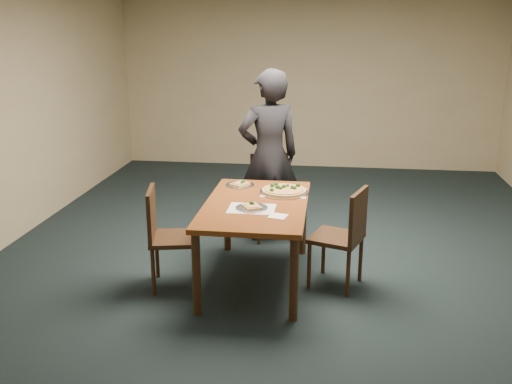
# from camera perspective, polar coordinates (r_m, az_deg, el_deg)

# --- Properties ---
(ground) EXTENTS (8.00, 8.00, 0.00)m
(ground) POSITION_cam_1_polar(r_m,az_deg,el_deg) (5.70, 3.20, -7.06)
(ground) COLOR black
(ground) RESTS_ON ground
(room_shell) EXTENTS (8.00, 8.00, 8.00)m
(room_shell) POSITION_cam_1_polar(r_m,az_deg,el_deg) (5.25, 3.51, 10.60)
(room_shell) COLOR tan
(room_shell) RESTS_ON ground
(dining_table) EXTENTS (0.90, 1.50, 0.75)m
(dining_table) POSITION_cam_1_polar(r_m,az_deg,el_deg) (5.08, 0.00, -2.07)
(dining_table) COLOR #612E13
(dining_table) RESTS_ON ground
(chair_far) EXTENTS (0.52, 0.52, 0.91)m
(chair_far) POSITION_cam_1_polar(r_m,az_deg,el_deg) (6.25, 1.50, 0.14)
(chair_far) COLOR black
(chair_far) RESTS_ON ground
(chair_left) EXTENTS (0.50, 0.50, 0.91)m
(chair_left) POSITION_cam_1_polar(r_m,az_deg,el_deg) (5.09, -9.07, -3.96)
(chair_left) COLOR black
(chair_left) RESTS_ON ground
(chair_right) EXTENTS (0.54, 0.54, 0.91)m
(chair_right) POSITION_cam_1_polar(r_m,az_deg,el_deg) (5.08, 8.89, -4.01)
(chair_right) COLOR black
(chair_right) RESTS_ON ground
(diner) EXTENTS (0.79, 0.68, 1.84)m
(diner) POSITION_cam_1_polar(r_m,az_deg,el_deg) (6.08, 1.29, 3.61)
(diner) COLOR black
(diner) RESTS_ON ground
(placemat_main) EXTENTS (0.42, 0.32, 0.00)m
(placemat_main) POSITION_cam_1_polar(r_m,az_deg,el_deg) (5.35, 2.82, -0.08)
(placemat_main) COLOR white
(placemat_main) RESTS_ON dining_table
(placemat_near) EXTENTS (0.40, 0.30, 0.00)m
(placemat_near) POSITION_cam_1_polar(r_m,az_deg,el_deg) (4.90, -0.44, -1.66)
(placemat_near) COLOR white
(placemat_near) RESTS_ON dining_table
(pizza_pan) EXTENTS (0.46, 0.46, 0.07)m
(pizza_pan) POSITION_cam_1_polar(r_m,az_deg,el_deg) (5.35, 2.81, 0.16)
(pizza_pan) COLOR silver
(pizza_pan) RESTS_ON dining_table
(slice_plate_near) EXTENTS (0.28, 0.28, 0.06)m
(slice_plate_near) POSITION_cam_1_polar(r_m,az_deg,el_deg) (4.89, -0.44, -1.52)
(slice_plate_near) COLOR silver
(slice_plate_near) RESTS_ON dining_table
(slice_plate_far) EXTENTS (0.28, 0.28, 0.06)m
(slice_plate_far) POSITION_cam_1_polar(r_m,az_deg,el_deg) (5.58, -1.62, 0.77)
(slice_plate_far) COLOR silver
(slice_plate_far) RESTS_ON dining_table
(napkin) EXTENTS (0.17, 0.17, 0.01)m
(napkin) POSITION_cam_1_polar(r_m,az_deg,el_deg) (4.70, 2.23, -2.44)
(napkin) COLOR white
(napkin) RESTS_ON dining_table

